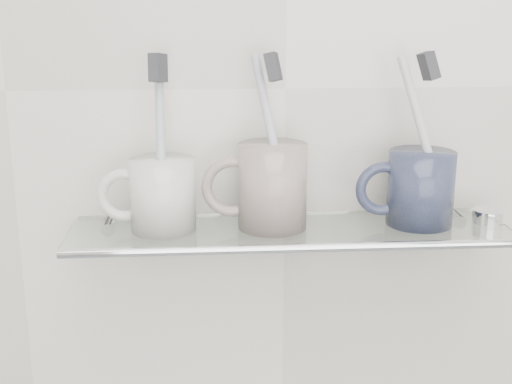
{
  "coord_description": "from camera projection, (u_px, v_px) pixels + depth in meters",
  "views": [
    {
      "loc": [
        -0.09,
        0.27,
        1.36
      ],
      "look_at": [
        -0.04,
        1.04,
        1.14
      ],
      "focal_mm": 50.0,
      "sensor_mm": 36.0,
      "label": 1
    }
  ],
  "objects": [
    {
      "name": "bristles_center",
      "position": [
        273.0,
        67.0,
        0.76
      ],
      "size": [
        0.02,
        0.03,
        0.03
      ],
      "primitive_type": "cube",
      "rotation": [
        -0.15,
        -0.24,
        -0.25
      ],
      "color": "#2E2F33",
      "rests_on": "toothbrush_center"
    },
    {
      "name": "mug_center",
      "position": [
        272.0,
        186.0,
        0.8
      ],
      "size": [
        0.08,
        0.08,
        0.1
      ],
      "primitive_type": "cylinder",
      "rotation": [
        0.0,
        0.0,
        -0.07
      ],
      "color": "silver",
      "rests_on": "shelf_glass"
    },
    {
      "name": "mug_center_handle",
      "position": [
        232.0,
        187.0,
        0.8
      ],
      "size": [
        0.07,
        0.01,
        0.07
      ],
      "primitive_type": "torus",
      "rotation": [
        1.57,
        0.0,
        0.0
      ],
      "color": "silver",
      "rests_on": "mug_center"
    },
    {
      "name": "wall_back",
      "position": [
        286.0,
        89.0,
        0.83
      ],
      "size": [
        2.5,
        0.0,
        2.5
      ],
      "primitive_type": "plane",
      "rotation": [
        1.57,
        0.0,
        0.0
      ],
      "color": "silver",
      "rests_on": "ground"
    },
    {
      "name": "mug_left",
      "position": [
        163.0,
        195.0,
        0.79
      ],
      "size": [
        0.09,
        0.09,
        0.08
      ],
      "primitive_type": "cylinder",
      "rotation": [
        0.0,
        0.0,
        -0.22
      ],
      "color": "silver",
      "rests_on": "shelf_glass"
    },
    {
      "name": "mug_right_handle",
      "position": [
        383.0,
        189.0,
        0.81
      ],
      "size": [
        0.06,
        0.01,
        0.06
      ],
      "primitive_type": "torus",
      "rotation": [
        1.57,
        0.0,
        0.0
      ],
      "color": "#1C2034",
      "rests_on": "mug_right"
    },
    {
      "name": "toothbrush_left",
      "position": [
        161.0,
        142.0,
        0.78
      ],
      "size": [
        0.01,
        0.04,
        0.19
      ],
      "primitive_type": "cylinder",
      "rotation": [
        -0.15,
        -0.07,
        -0.43
      ],
      "color": "#A3BAC6",
      "rests_on": "mug_left"
    },
    {
      "name": "chrome_cap",
      "position": [
        488.0,
        216.0,
        0.83
      ],
      "size": [
        0.04,
        0.04,
        0.02
      ],
      "primitive_type": "cylinder",
      "color": "silver",
      "rests_on": "shelf_glass"
    },
    {
      "name": "bristles_left",
      "position": [
        158.0,
        68.0,
        0.76
      ],
      "size": [
        0.02,
        0.03,
        0.03
      ],
      "primitive_type": "cube",
      "rotation": [
        -0.15,
        -0.07,
        -0.43
      ],
      "color": "#2E2F33",
      "rests_on": "toothbrush_left"
    },
    {
      "name": "mug_left_handle",
      "position": [
        124.0,
        195.0,
        0.79
      ],
      "size": [
        0.06,
        0.01,
        0.06
      ],
      "primitive_type": "torus",
      "rotation": [
        1.57,
        0.0,
        0.0
      ],
      "color": "silver",
      "rests_on": "mug_left"
    },
    {
      "name": "toothbrush_center",
      "position": [
        273.0,
        140.0,
        0.79
      ],
      "size": [
        0.05,
        0.05,
        0.19
      ],
      "primitive_type": "cylinder",
      "rotation": [
        -0.15,
        -0.24,
        -0.25
      ],
      "color": "silver",
      "rests_on": "mug_center"
    },
    {
      "name": "shelf_glass",
      "position": [
        290.0,
        231.0,
        0.81
      ],
      "size": [
        0.5,
        0.12,
        0.01
      ],
      "primitive_type": "cube",
      "color": "silver",
      "rests_on": "wall_back"
    },
    {
      "name": "bristles_right",
      "position": [
        429.0,
        66.0,
        0.78
      ],
      "size": [
        0.02,
        0.03,
        0.03
      ],
      "primitive_type": "cube",
      "rotation": [
        -0.12,
        -0.3,
        0.18
      ],
      "color": "#2E2F33",
      "rests_on": "toothbrush_right"
    },
    {
      "name": "shelf_rail",
      "position": [
        296.0,
        248.0,
        0.76
      ],
      "size": [
        0.5,
        0.01,
        0.01
      ],
      "primitive_type": "cylinder",
      "rotation": [
        0.0,
        1.57,
        0.0
      ],
      "color": "silver",
      "rests_on": "shelf_glass"
    },
    {
      "name": "mug_right",
      "position": [
        421.0,
        188.0,
        0.81
      ],
      "size": [
        0.08,
        0.08,
        0.09
      ],
      "primitive_type": "cylinder",
      "rotation": [
        0.0,
        0.0,
        0.13
      ],
      "color": "#1C2034",
      "rests_on": "shelf_glass"
    },
    {
      "name": "bracket_left",
      "position": [
        110.0,
        231.0,
        0.85
      ],
      "size": [
        0.02,
        0.03,
        0.02
      ],
      "primitive_type": "cylinder",
      "rotation": [
        1.57,
        0.0,
        0.0
      ],
      "color": "silver",
      "rests_on": "wall_back"
    },
    {
      "name": "bracket_right",
      "position": [
        456.0,
        223.0,
        0.87
      ],
      "size": [
        0.02,
        0.03,
        0.02
      ],
      "primitive_type": "cylinder",
      "rotation": [
        1.57,
        0.0,
        0.0
      ],
      "color": "silver",
      "rests_on": "wall_back"
    },
    {
      "name": "toothbrush_right",
      "position": [
        424.0,
        138.0,
        0.8
      ],
      "size": [
        0.07,
        0.02,
        0.18
      ],
      "primitive_type": "cylinder",
      "rotation": [
        -0.12,
        -0.3,
        0.18
      ],
      "color": "silver",
      "rests_on": "mug_right"
    }
  ]
}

